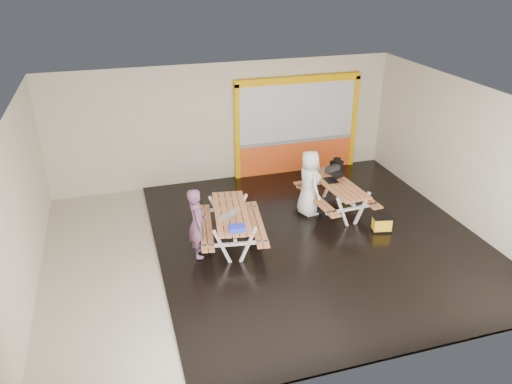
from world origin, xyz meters
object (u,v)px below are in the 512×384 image
object	(u,v)px
picnic_table_right	(336,190)
laptop_right	(333,178)
dark_case	(312,210)
fluke_bag	(382,224)
person_right	(309,183)
backpack	(336,167)
toolbox	(332,169)
blue_pouch	(237,228)
laptop_left	(228,215)
person_left	(197,223)
picnic_table_left	(231,220)

from	to	relation	value
picnic_table_right	laptop_right	bearing A→B (deg)	102.72
dark_case	fluke_bag	distance (m)	1.85
person_right	laptop_right	world-z (taller)	person_right
backpack	dark_case	xyz separation A→B (m)	(-1.12, -1.03, -0.65)
laptop_right	toolbox	distance (m)	0.53
blue_pouch	toolbox	size ratio (longest dim) A/B	0.78
laptop_right	backpack	xyz separation A→B (m)	(0.54, 0.93, -0.14)
picnic_table_right	dark_case	distance (m)	0.81
laptop_left	backpack	size ratio (longest dim) A/B	0.89
person_left	dark_case	xyz separation A→B (m)	(3.24, 1.18, -0.77)
person_left	dark_case	world-z (taller)	person_left
person_left	dark_case	size ratio (longest dim) A/B	3.79
person_left	person_right	world-z (taller)	person_right
picnic_table_right	laptop_right	size ratio (longest dim) A/B	4.98
picnic_table_right	fluke_bag	size ratio (longest dim) A/B	4.46
blue_pouch	backpack	xyz separation A→B (m)	(3.58, 2.69, -0.13)
person_left	laptop_right	size ratio (longest dim) A/B	3.57
person_left	fluke_bag	size ratio (longest dim) A/B	3.20
picnic_table_right	dark_case	xyz separation A→B (m)	(-0.62, 0.06, -0.52)
blue_pouch	laptop_left	bearing A→B (deg)	94.18
person_right	laptop_right	xyz separation A→B (m)	(0.70, 0.06, 0.02)
laptop_right	fluke_bag	bearing A→B (deg)	-65.49
laptop_left	backpack	bearing A→B (deg)	29.77
picnic_table_left	person_right	world-z (taller)	person_right
person_left	blue_pouch	size ratio (longest dim) A/B	4.77
person_right	backpack	distance (m)	1.59
person_left	blue_pouch	distance (m)	0.91
laptop_right	fluke_bag	distance (m)	1.74
laptop_left	dark_case	size ratio (longest dim) A/B	1.13
laptop_left	picnic_table_right	bearing A→B (deg)	17.54
picnic_table_right	toolbox	bearing A→B (deg)	75.55
backpack	laptop_right	bearing A→B (deg)	-119.88
laptop_left	blue_pouch	size ratio (longest dim) A/B	1.42
backpack	toolbox	bearing A→B (deg)	-127.26
picnic_table_left	backpack	size ratio (longest dim) A/B	4.34
fluke_bag	toolbox	bearing A→B (deg)	103.36
picnic_table_right	person_right	distance (m)	0.78
backpack	fluke_bag	bearing A→B (deg)	-86.90
laptop_left	backpack	world-z (taller)	backpack
blue_pouch	person_right	bearing A→B (deg)	35.79
blue_pouch	backpack	distance (m)	4.48
dark_case	picnic_table_right	bearing A→B (deg)	-5.55
person_right	dark_case	bearing A→B (deg)	-108.48
laptop_right	blue_pouch	xyz separation A→B (m)	(-3.05, -1.76, -0.01)
laptop_right	toolbox	size ratio (longest dim) A/B	1.04
picnic_table_right	person_left	xyz separation A→B (m)	(-3.86, -1.12, 0.24)
backpack	dark_case	bearing A→B (deg)	-137.41
laptop_left	blue_pouch	bearing A→B (deg)	-85.82
picnic_table_left	person_right	bearing A→B (deg)	20.72
person_left	blue_pouch	bearing A→B (deg)	-117.11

